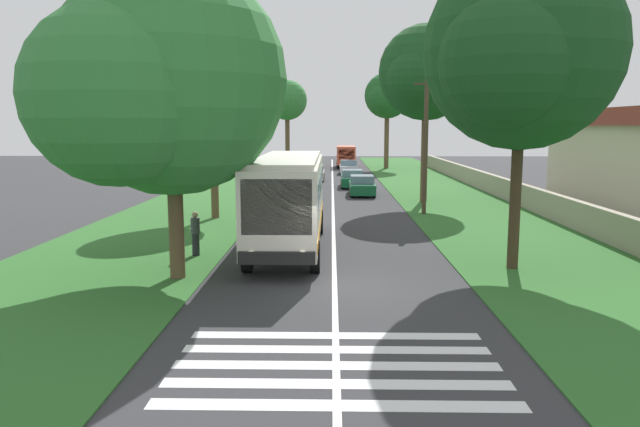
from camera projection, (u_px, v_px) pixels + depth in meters
name	position (u px, v px, depth m)	size (l,w,h in m)	color
ground	(335.00, 287.00, 18.58)	(160.00, 160.00, 0.00)	#333335
grass_verge_left	(186.00, 214.00, 33.57)	(120.00, 8.00, 0.04)	#2D6628
grass_verge_right	(481.00, 215.00, 33.26)	(120.00, 8.00, 0.04)	#2D6628
centre_line	(333.00, 215.00, 33.42)	(110.00, 0.16, 0.01)	silver
coach_bus	(289.00, 196.00, 23.99)	(11.16, 2.62, 3.73)	silver
zebra_crossing	(336.00, 365.00, 12.49)	(4.05, 6.80, 0.01)	silver
trailing_car_0	(362.00, 186.00, 42.93)	(4.30, 1.78, 1.43)	#145933
trailing_car_1	(352.00, 179.00, 48.42)	(4.30, 1.78, 1.43)	#145933
trailing_car_2	(314.00, 173.00, 54.29)	(4.30, 1.78, 1.43)	#B7A893
trailing_car_3	(348.00, 167.00, 61.81)	(4.30, 1.78, 1.43)	silver
trailing_minibus_0	(346.00, 154.00, 71.07)	(6.00, 2.14, 2.53)	#CC4C33
roadside_tree_left_0	(210.00, 108.00, 31.36)	(5.26, 4.46, 8.15)	brown
roadside_tree_left_1	(162.00, 86.00, 18.58)	(8.79, 7.32, 9.92)	brown
roadside_tree_left_2	(286.00, 101.00, 78.41)	(6.04, 5.19, 10.77)	brown
roadside_tree_right_0	(424.00, 75.00, 37.91)	(6.75, 6.02, 11.22)	brown
roadside_tree_right_1	(516.00, 57.00, 20.03)	(7.95, 6.54, 10.60)	#3D2D1E
roadside_tree_right_2	(386.00, 97.00, 68.50)	(6.22, 5.17, 10.85)	brown
utility_pole	(425.00, 142.00, 33.05)	(0.24, 1.40, 7.73)	#473828
roadside_wall	(516.00, 193.00, 38.04)	(70.00, 0.40, 1.37)	#9E937F
pedestrian	(195.00, 233.00, 22.78)	(0.34, 0.34, 1.69)	#26262D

